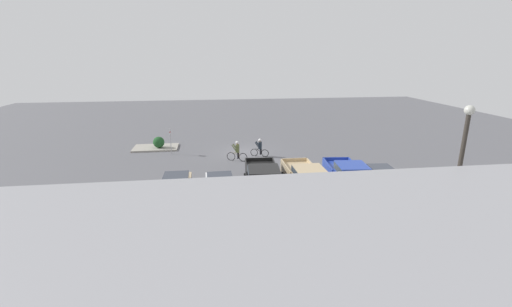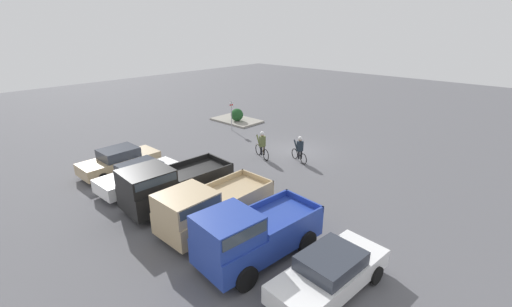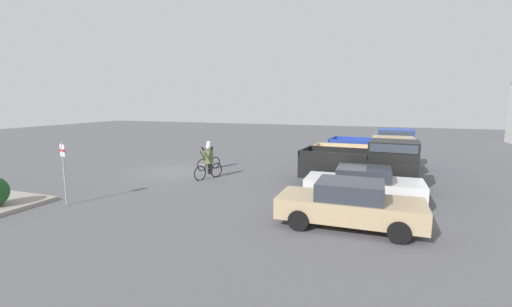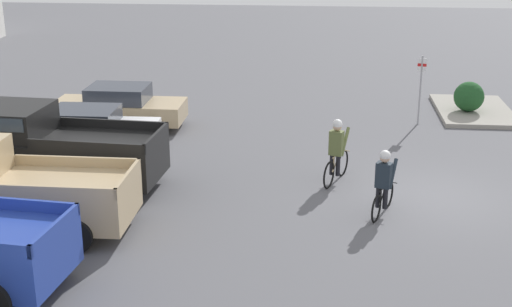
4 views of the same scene
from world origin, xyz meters
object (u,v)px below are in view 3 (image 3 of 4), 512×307
at_px(pickup_truck_2, 367,163).
at_px(cyclist_0, 209,161).
at_px(cyclist_1, 209,155).
at_px(sedan_0, 368,148).
at_px(pickup_truck_1, 370,155).
at_px(sedan_1, 363,185).
at_px(fire_lane_sign, 64,167).
at_px(sedan_2, 350,204).
at_px(pickup_truck_0, 378,147).

xyz_separation_m(pickup_truck_2, cyclist_0, (1.05, -7.60, -0.21)).
relative_size(pickup_truck_2, cyclist_1, 3.16).
distance_m(sedan_0, pickup_truck_1, 5.62).
relative_size(pickup_truck_2, cyclist_0, 2.93).
relative_size(pickup_truck_2, sedan_1, 1.20).
bearing_deg(fire_lane_sign, sedan_0, 146.30).
distance_m(sedan_0, sedan_2, 14.00).
xyz_separation_m(cyclist_0, cyclist_1, (-2.14, -1.11, -0.06)).
relative_size(pickup_truck_1, cyclist_1, 3.06).
relative_size(sedan_0, pickup_truck_0, 0.91).
bearing_deg(sedan_1, cyclist_0, -102.75).
relative_size(cyclist_1, fire_lane_sign, 0.69).
bearing_deg(pickup_truck_2, pickup_truck_0, 175.64).
relative_size(sedan_0, pickup_truck_1, 0.89).
xyz_separation_m(pickup_truck_2, cyclist_1, (-1.09, -8.71, -0.27)).
height_order(pickup_truck_0, fire_lane_sign, fire_lane_sign).
relative_size(sedan_0, fire_lane_sign, 1.87).
distance_m(pickup_truck_2, sedan_2, 5.59).
bearing_deg(fire_lane_sign, sedan_1, 111.73).
bearing_deg(sedan_1, fire_lane_sign, -68.27).
bearing_deg(pickup_truck_1, sedan_0, -176.86).
relative_size(sedan_0, sedan_1, 1.03).
bearing_deg(sedan_0, pickup_truck_2, 1.65).
distance_m(pickup_truck_2, cyclist_1, 8.78).
xyz_separation_m(pickup_truck_1, fire_lane_sign, (9.79, -10.57, 0.40)).
xyz_separation_m(sedan_2, fire_lane_sign, (1.39, -10.24, 0.74)).
bearing_deg(sedan_0, pickup_truck_0, 13.25).
bearing_deg(pickup_truck_0, cyclist_0, -50.39).
height_order(sedan_2, cyclist_1, cyclist_1).
xyz_separation_m(sedan_0, pickup_truck_0, (2.84, 0.67, 0.48)).
distance_m(pickup_truck_0, pickup_truck_2, 5.60).
bearing_deg(sedan_2, pickup_truck_1, 177.77).
distance_m(pickup_truck_1, pickup_truck_2, 2.83).
xyz_separation_m(pickup_truck_1, sedan_2, (8.40, -0.33, -0.34)).
bearing_deg(pickup_truck_2, sedan_1, 0.08).
bearing_deg(cyclist_0, fire_lane_sign, -26.22).
height_order(pickup_truck_0, cyclist_1, pickup_truck_0).
height_order(sedan_1, cyclist_0, cyclist_0).
bearing_deg(cyclist_1, pickup_truck_0, 116.21).
bearing_deg(pickup_truck_0, fire_lane_sign, -41.06).
xyz_separation_m(pickup_truck_0, cyclist_1, (4.50, -9.13, -0.33)).
height_order(sedan_0, pickup_truck_2, pickup_truck_2).
bearing_deg(pickup_truck_0, pickup_truck_1, -7.48).
bearing_deg(pickup_truck_1, fire_lane_sign, -47.19).
distance_m(pickup_truck_0, pickup_truck_1, 2.78).
height_order(pickup_truck_0, sedan_1, pickup_truck_0).
height_order(pickup_truck_2, fire_lane_sign, fire_lane_sign).
xyz_separation_m(sedan_1, cyclist_0, (-1.72, -7.60, 0.20)).
height_order(pickup_truck_1, sedan_1, pickup_truck_1).
relative_size(pickup_truck_0, cyclist_0, 2.77).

